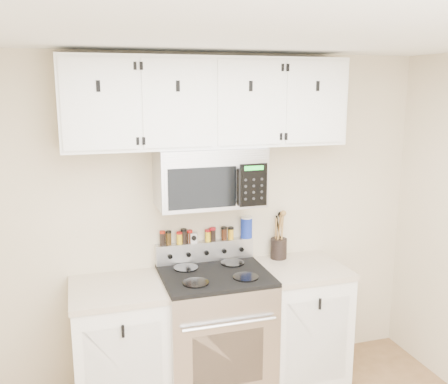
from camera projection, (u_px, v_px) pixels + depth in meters
name	position (u px, v px, depth m)	size (l,w,h in m)	color
back_wall	(203.00, 221.00, 3.81)	(3.50, 0.01, 2.50)	#BBAF8C
ceiling	(316.00, 24.00, 1.92)	(3.50, 3.50, 0.01)	white
range	(215.00, 332.00, 3.67)	(0.76, 0.65, 1.10)	#B7B7BA
base_cabinet_left	(120.00, 348.00, 3.50)	(0.64, 0.62, 0.92)	white
base_cabinet_right	(299.00, 321.00, 3.89)	(0.64, 0.62, 0.92)	white
microwave	(210.00, 177.00, 3.55)	(0.76, 0.44, 0.42)	#9E9EA3
upper_cabinets	(208.00, 102.00, 3.47)	(2.00, 0.35, 0.62)	white
utensil_crock	(279.00, 247.00, 3.95)	(0.13, 0.13, 0.38)	black
kitchen_timer	(193.00, 238.00, 3.77)	(0.06, 0.05, 0.08)	silver
salt_canister	(246.00, 227.00, 3.89)	(0.09, 0.09, 0.17)	#162D9C
spice_jar_0	(162.00, 238.00, 3.70)	(0.04, 0.04, 0.11)	black
spice_jar_1	(169.00, 238.00, 3.72)	(0.04, 0.04, 0.11)	#3C280E
spice_jar_2	(179.00, 238.00, 3.74)	(0.05, 0.05, 0.09)	yellow
spice_jar_3	(184.00, 236.00, 3.75)	(0.04, 0.04, 0.11)	black
spice_jar_4	(190.00, 236.00, 3.76)	(0.04, 0.04, 0.10)	#431F10
spice_jar_5	(208.00, 235.00, 3.80)	(0.04, 0.04, 0.09)	yellow
spice_jar_6	(213.00, 234.00, 3.81)	(0.05, 0.05, 0.10)	black
spice_jar_7	(224.00, 233.00, 3.84)	(0.04, 0.04, 0.10)	#3A1C0E
spice_jar_8	(231.00, 233.00, 3.86)	(0.04, 0.04, 0.09)	gold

